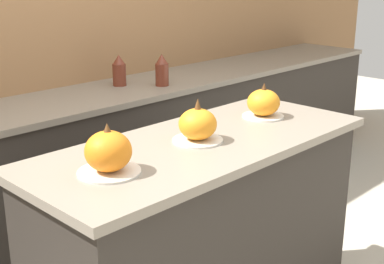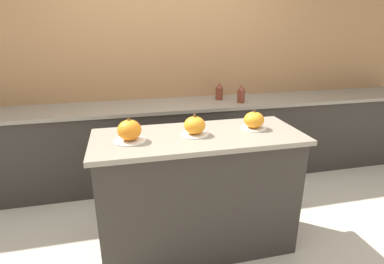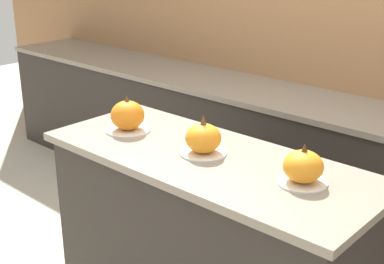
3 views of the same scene
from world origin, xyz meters
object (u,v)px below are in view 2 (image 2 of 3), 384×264
at_px(pumpkin_cake_left, 130,131).
at_px(pumpkin_cake_right, 254,121).
at_px(pumpkin_cake_center, 195,126).
at_px(bottle_tall, 241,94).
at_px(bottle_short, 219,91).

distance_m(pumpkin_cake_left, pumpkin_cake_right, 0.91).
relative_size(pumpkin_cake_center, pumpkin_cake_right, 1.06).
height_order(pumpkin_cake_left, bottle_tall, pumpkin_cake_left).
xyz_separation_m(pumpkin_cake_right, bottle_short, (0.13, 1.21, -0.03)).
relative_size(pumpkin_cake_right, bottle_tall, 0.95).
height_order(pumpkin_cake_right, bottle_tall, pumpkin_cake_right).
relative_size(pumpkin_cake_left, pumpkin_cake_right, 1.13).
relative_size(pumpkin_cake_right, bottle_short, 0.97).
bearing_deg(pumpkin_cake_right, bottle_tall, 72.88).
distance_m(pumpkin_cake_center, bottle_short, 1.38).
xyz_separation_m(bottle_tall, bottle_short, (-0.19, 0.19, -0.00)).
xyz_separation_m(pumpkin_cake_left, pumpkin_cake_right, (0.91, 0.05, -0.01)).
height_order(pumpkin_cake_center, bottle_tall, pumpkin_cake_center).
bearing_deg(bottle_tall, bottle_short, 134.02).
bearing_deg(bottle_short, pumpkin_cake_left, -129.36).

